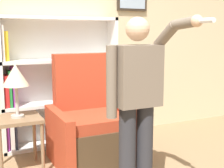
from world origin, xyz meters
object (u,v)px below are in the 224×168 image
object	(u,v)px
person_standing	(137,98)
side_table	(18,126)
bookcase	(52,84)
armchair	(91,128)
table_lamp	(16,77)

from	to	relation	value
person_standing	side_table	world-z (taller)	person_standing
person_standing	side_table	size ratio (longest dim) A/B	2.70
person_standing	side_table	distance (m)	1.34
person_standing	bookcase	bearing A→B (deg)	101.68
armchair	table_lamp	xyz separation A→B (m)	(-0.79, 0.03, 0.63)
table_lamp	armchair	bearing A→B (deg)	-1.94
bookcase	side_table	world-z (taller)	bookcase
armchair	table_lamp	bearing A→B (deg)	178.06
person_standing	side_table	bearing A→B (deg)	132.42
armchair	side_table	bearing A→B (deg)	178.06
armchair	side_table	world-z (taller)	armchair
armchair	bookcase	bearing A→B (deg)	111.05
bookcase	person_standing	world-z (taller)	bookcase
armchair	side_table	xyz separation A→B (m)	(-0.79, 0.03, 0.11)
bookcase	armchair	world-z (taller)	bookcase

